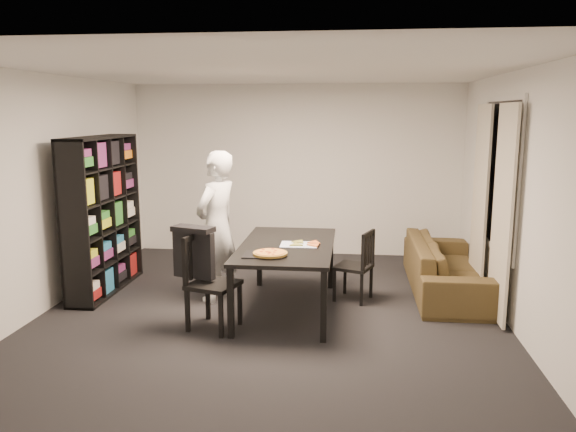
# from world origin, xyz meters

# --- Properties ---
(room) EXTENTS (5.01, 5.51, 2.61)m
(room) POSITION_xyz_m (0.00, 0.00, 1.30)
(room) COLOR black
(room) RESTS_ON ground
(window_pane) EXTENTS (0.02, 1.40, 1.60)m
(window_pane) POSITION_xyz_m (2.48, 0.60, 1.50)
(window_pane) COLOR black
(window_pane) RESTS_ON room
(window_frame) EXTENTS (0.03, 1.52, 1.72)m
(window_frame) POSITION_xyz_m (2.48, 0.60, 1.50)
(window_frame) COLOR white
(window_frame) RESTS_ON room
(curtain_left) EXTENTS (0.03, 0.70, 2.25)m
(curtain_left) POSITION_xyz_m (2.40, 0.08, 1.15)
(curtain_left) COLOR beige
(curtain_left) RESTS_ON room
(curtain_right) EXTENTS (0.03, 0.70, 2.25)m
(curtain_right) POSITION_xyz_m (2.40, 1.12, 1.15)
(curtain_right) COLOR beige
(curtain_right) RESTS_ON room
(bookshelf) EXTENTS (0.35, 1.50, 1.90)m
(bookshelf) POSITION_xyz_m (-2.16, 0.60, 0.95)
(bookshelf) COLOR black
(bookshelf) RESTS_ON room
(dining_table) EXTENTS (1.00, 1.81, 0.75)m
(dining_table) POSITION_xyz_m (0.16, 0.15, 0.69)
(dining_table) COLOR black
(dining_table) RESTS_ON room
(chair_left) EXTENTS (0.56, 0.56, 0.97)m
(chair_left) POSITION_xyz_m (-0.61, -0.45, 0.55)
(chair_left) COLOR black
(chair_left) RESTS_ON room
(chair_right) EXTENTS (0.50, 0.50, 0.84)m
(chair_right) POSITION_xyz_m (0.97, 0.55, 0.48)
(chair_right) COLOR black
(chair_right) RESTS_ON room
(draped_jacket) EXTENTS (0.46, 0.31, 0.54)m
(draped_jacket) POSITION_xyz_m (-0.73, -0.41, 0.80)
(draped_jacket) COLOR black
(draped_jacket) RESTS_ON chair_left
(person) EXTENTS (0.64, 0.75, 1.75)m
(person) POSITION_xyz_m (-0.70, 0.43, 0.88)
(person) COLOR silver
(person) RESTS_ON room
(baking_tray) EXTENTS (0.41, 0.34, 0.01)m
(baking_tray) POSITION_xyz_m (-0.03, -0.35, 0.76)
(baking_tray) COLOR black
(baking_tray) RESTS_ON dining_table
(pepperoni_pizza) EXTENTS (0.35, 0.35, 0.03)m
(pepperoni_pizza) POSITION_xyz_m (0.05, -0.38, 0.78)
(pepperoni_pizza) COLOR olive
(pepperoni_pizza) RESTS_ON dining_table
(kitchen_towel) EXTENTS (0.41, 0.31, 0.01)m
(kitchen_towel) POSITION_xyz_m (0.29, 0.12, 0.76)
(kitchen_towel) COLOR white
(kitchen_towel) RESTS_ON dining_table
(pizza_slices) EXTENTS (0.46, 0.43, 0.01)m
(pizza_slices) POSITION_xyz_m (0.36, 0.15, 0.77)
(pizza_slices) COLOR #B78839
(pizza_slices) RESTS_ON dining_table
(sofa) EXTENTS (0.85, 2.16, 0.63)m
(sofa) POSITION_xyz_m (2.03, 1.02, 0.32)
(sofa) COLOR #443A1B
(sofa) RESTS_ON room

